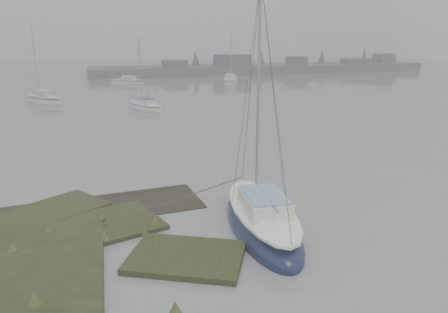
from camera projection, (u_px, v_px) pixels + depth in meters
ground at (123, 107)px, 41.82m from camera, size 160.00×160.00×0.00m
far_shoreline at (267, 68)px, 78.00m from camera, size 60.00×8.00×4.15m
sailboat_main at (262, 222)px, 15.72m from camera, size 2.67×6.77×9.34m
sailboat_white at (145, 108)px, 40.23m from camera, size 3.75×5.10×6.95m
sailboat_far_a at (44, 100)px, 44.22m from camera, size 5.23×6.11×8.62m
sailboat_far_b at (231, 82)px, 61.05m from camera, size 4.16×6.42×8.63m
sailboat_far_c at (127, 82)px, 60.60m from camera, size 5.34×3.96×7.29m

